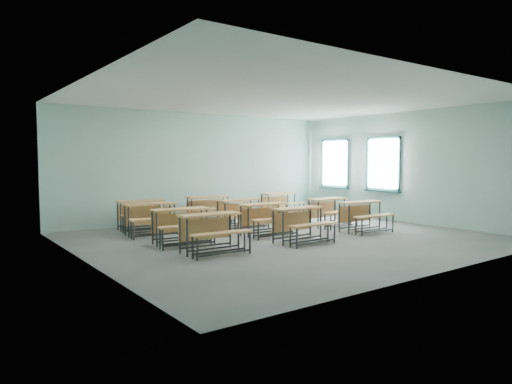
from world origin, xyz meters
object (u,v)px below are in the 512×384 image
desk_unit_r0c0 (212,227)px  desk_unit_r1c2 (330,208)px  desk_unit_r3c2 (281,201)px  desk_unit_r1c1 (267,214)px  desk_unit_r2c0 (151,214)px  desk_unit_r0c1 (301,219)px  desk_unit_r3c0 (142,210)px  desk_unit_r0c2 (363,212)px  desk_unit_r1c0 (182,220)px  desk_unit_r3c1 (209,205)px  desk_unit_r2c1 (241,209)px

desk_unit_r0c0 → desk_unit_r1c2: size_ratio=0.97×
desk_unit_r1c2 → desk_unit_r3c2: size_ratio=1.03×
desk_unit_r1c1 → desk_unit_r2c0: 2.76m
desk_unit_r0c1 → desk_unit_r1c1: size_ratio=0.99×
desk_unit_r3c0 → desk_unit_r0c0: bearing=-84.1°
desk_unit_r3c2 → desk_unit_r2c0: bearing=-171.5°
desk_unit_r0c2 → desk_unit_r1c1: 2.50m
desk_unit_r0c1 → desk_unit_r1c0: 2.58m
desk_unit_r0c2 → desk_unit_r3c0: same height
desk_unit_r0c1 → desk_unit_r1c2: 2.63m
desk_unit_r3c1 → desk_unit_r0c0: bearing=-112.0°
desk_unit_r1c0 → desk_unit_r3c2: 5.31m
desk_unit_r0c0 → desk_unit_r1c1: same height
desk_unit_r0c2 → desk_unit_r3c0: 5.65m
desk_unit_r1c2 → desk_unit_r2c0: size_ratio=1.00×
desk_unit_r3c0 → desk_unit_r3c1: bearing=9.8°
desk_unit_r1c1 → desk_unit_r3c0: 3.32m
desk_unit_r0c1 → desk_unit_r3c1: size_ratio=0.94×
desk_unit_r1c1 → desk_unit_r2c1: bearing=86.0°
desk_unit_r1c1 → desk_unit_r3c1: 2.70m
desk_unit_r3c1 → desk_unit_r2c1: bearing=-76.3°
desk_unit_r0c2 → desk_unit_r3c2: bearing=87.5°
desk_unit_r0c2 → desk_unit_r3c2: size_ratio=0.99×
desk_unit_r1c2 → desk_unit_r3c0: 5.00m
desk_unit_r0c2 → desk_unit_r2c0: size_ratio=0.95×
desk_unit_r0c1 → desk_unit_r1c1: bearing=89.6°
desk_unit_r0c2 → desk_unit_r1c2: same height
desk_unit_r1c1 → desk_unit_r2c1: (0.14, 1.31, 0.00)m
desk_unit_r1c2 → desk_unit_r3c2: 2.46m
desk_unit_r0c0 → desk_unit_r1c1: bearing=28.6°
desk_unit_r3c2 → desk_unit_r1c2: bearing=-98.9°
desk_unit_r2c1 → desk_unit_r3c1: (-0.15, 1.39, 0.00)m
desk_unit_r0c1 → desk_unit_r3c0: same height
desk_unit_r1c0 → desk_unit_r1c1: same height
desk_unit_r0c1 → desk_unit_r1c0: same height
desk_unit_r3c1 → desk_unit_r1c0: bearing=-123.0°
desk_unit_r1c1 → desk_unit_r3c0: size_ratio=0.96×
desk_unit_r2c1 → desk_unit_r0c0: bearing=-137.9°
desk_unit_r0c1 → desk_unit_r2c1: bearing=85.7°
desk_unit_r1c0 → desk_unit_r1c2: size_ratio=1.02×
desk_unit_r3c1 → desk_unit_r3c2: (2.55, -0.10, 0.00)m
desk_unit_r1c1 → desk_unit_r1c2: size_ratio=0.97×
desk_unit_r0c0 → desk_unit_r3c0: (0.05, 3.62, 0.00)m
desk_unit_r1c2 → desk_unit_r3c1: size_ratio=0.99×
desk_unit_r3c0 → desk_unit_r1c0: bearing=-85.7°
desk_unit_r0c2 → desk_unit_r3c1: size_ratio=0.94×
desk_unit_r1c1 → desk_unit_r3c1: (-0.01, 2.70, 0.00)m
desk_unit_r0c2 → desk_unit_r3c0: (-4.37, 3.58, 0.00)m
desk_unit_r3c2 → desk_unit_r1c0: bearing=-155.5°
desk_unit_r0c0 → desk_unit_r3c0: size_ratio=0.96×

